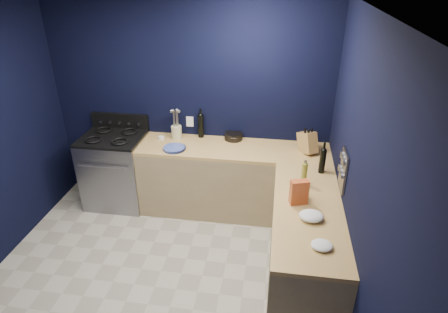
% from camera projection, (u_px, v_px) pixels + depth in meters
% --- Properties ---
extents(floor, '(3.50, 3.50, 0.02)m').
position_uv_depth(floor, '(155.00, 287.00, 3.81)').
color(floor, '#AAA596').
rests_on(floor, ground).
extents(ceiling, '(3.50, 3.50, 0.02)m').
position_uv_depth(ceiling, '(123.00, 9.00, 2.60)').
color(ceiling, silver).
rests_on(ceiling, ground).
extents(wall_back, '(3.50, 0.02, 2.60)m').
position_uv_depth(wall_back, '(190.00, 105.00, 4.75)').
color(wall_back, black).
rests_on(wall_back, ground).
extents(wall_right, '(0.02, 3.50, 2.60)m').
position_uv_depth(wall_right, '(358.00, 191.00, 2.97)').
color(wall_right, black).
rests_on(wall_right, ground).
extents(cab_back, '(2.30, 0.63, 0.86)m').
position_uv_depth(cab_back, '(233.00, 181.00, 4.79)').
color(cab_back, '#9F895E').
rests_on(cab_back, floor).
extents(top_back, '(2.30, 0.63, 0.04)m').
position_uv_depth(top_back, '(233.00, 149.00, 4.58)').
color(top_back, olive).
rests_on(top_back, cab_back).
extents(cab_right, '(0.63, 1.67, 0.86)m').
position_uv_depth(cab_right, '(304.00, 249.00, 3.67)').
color(cab_right, '#9F895E').
rests_on(cab_right, floor).
extents(top_right, '(0.63, 1.67, 0.04)m').
position_uv_depth(top_right, '(308.00, 211.00, 3.46)').
color(top_right, olive).
rests_on(top_right, cab_right).
extents(gas_range, '(0.76, 0.66, 0.92)m').
position_uv_depth(gas_range, '(117.00, 171.00, 4.96)').
color(gas_range, gray).
rests_on(gas_range, floor).
extents(oven_door, '(0.59, 0.02, 0.42)m').
position_uv_depth(oven_door, '(107.00, 184.00, 4.69)').
color(oven_door, black).
rests_on(oven_door, gas_range).
extents(cooktop, '(0.76, 0.66, 0.03)m').
position_uv_depth(cooktop, '(112.00, 138.00, 4.74)').
color(cooktop, black).
rests_on(cooktop, gas_range).
extents(backguard, '(0.76, 0.06, 0.20)m').
position_uv_depth(backguard, '(120.00, 121.00, 4.96)').
color(backguard, black).
rests_on(backguard, gas_range).
extents(spice_panel, '(0.02, 0.28, 0.38)m').
position_uv_depth(spice_panel, '(343.00, 170.00, 3.51)').
color(spice_panel, gray).
rests_on(spice_panel, wall_right).
extents(wall_outlet, '(0.09, 0.02, 0.13)m').
position_uv_depth(wall_outlet, '(190.00, 122.00, 4.83)').
color(wall_outlet, white).
rests_on(wall_outlet, wall_back).
extents(plate_stack, '(0.27, 0.27, 0.03)m').
position_uv_depth(plate_stack, '(174.00, 148.00, 4.52)').
color(plate_stack, '#3D4B9A').
rests_on(plate_stack, top_back).
extents(ramekin, '(0.10, 0.10, 0.03)m').
position_uv_depth(ramekin, '(161.00, 138.00, 4.79)').
color(ramekin, white).
rests_on(ramekin, top_back).
extents(utensil_crock, '(0.16, 0.16, 0.16)m').
position_uv_depth(utensil_crock, '(177.00, 132.00, 4.78)').
color(utensil_crock, beige).
rests_on(utensil_crock, top_back).
extents(wine_bottle_back, '(0.09, 0.09, 0.29)m').
position_uv_depth(wine_bottle_back, '(201.00, 126.00, 4.78)').
color(wine_bottle_back, black).
rests_on(wine_bottle_back, top_back).
extents(lemon_basket, '(0.28, 0.28, 0.09)m').
position_uv_depth(lemon_basket, '(234.00, 136.00, 4.76)').
color(lemon_basket, black).
rests_on(lemon_basket, top_back).
extents(knife_block, '(0.27, 0.31, 0.30)m').
position_uv_depth(knife_block, '(307.00, 143.00, 4.41)').
color(knife_block, olive).
rests_on(knife_block, top_back).
extents(wine_bottle_right, '(0.07, 0.07, 0.26)m').
position_uv_depth(wine_bottle_right, '(322.00, 161.00, 3.98)').
color(wine_bottle_right, black).
rests_on(wine_bottle_right, top_right).
extents(oil_bottle, '(0.07, 0.07, 0.25)m').
position_uv_depth(oil_bottle, '(304.00, 174.00, 3.76)').
color(oil_bottle, olive).
rests_on(oil_bottle, top_right).
extents(spice_jar_near, '(0.05, 0.05, 0.10)m').
position_uv_depth(spice_jar_near, '(292.00, 191.00, 3.61)').
color(spice_jar_near, olive).
rests_on(spice_jar_near, top_right).
extents(spice_jar_far, '(0.05, 0.05, 0.09)m').
position_uv_depth(spice_jar_far, '(305.00, 194.00, 3.59)').
color(spice_jar_far, olive).
rests_on(spice_jar_far, top_right).
extents(crouton_bag, '(0.18, 0.12, 0.24)m').
position_uv_depth(crouton_bag, '(299.00, 192.00, 3.48)').
color(crouton_bag, '#B61C33').
rests_on(crouton_bag, top_right).
extents(towel_front, '(0.26, 0.23, 0.07)m').
position_uv_depth(towel_front, '(311.00, 216.00, 3.29)').
color(towel_front, white).
rests_on(towel_front, top_right).
extents(towel_end, '(0.21, 0.20, 0.05)m').
position_uv_depth(towel_end, '(322.00, 245.00, 2.97)').
color(towel_end, white).
rests_on(towel_end, top_right).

